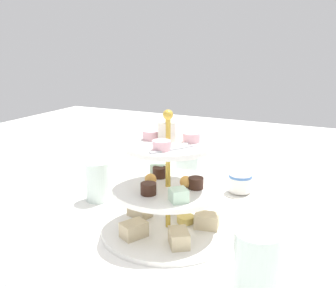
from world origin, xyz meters
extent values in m
plane|color=white|center=(0.00, 0.00, 0.00)|extent=(2.40, 2.40, 0.00)
cylinder|color=white|center=(0.00, 0.00, 0.01)|extent=(0.27, 0.27, 0.01)
cylinder|color=white|center=(0.00, 0.00, 0.09)|extent=(0.22, 0.22, 0.01)
cylinder|color=white|center=(0.00, 0.00, 0.18)|extent=(0.17, 0.17, 0.01)
cylinder|color=gold|center=(0.00, 0.00, 0.12)|extent=(0.01, 0.01, 0.24)
sphere|color=gold|center=(0.00, 0.00, 0.24)|extent=(0.02, 0.02, 0.02)
cube|color=#CCB78E|center=(0.03, -0.07, 0.03)|extent=(0.04, 0.05, 0.03)
cube|color=#CCB78E|center=(0.08, 0.01, 0.03)|extent=(0.05, 0.03, 0.03)
cube|color=#CCB78E|center=(0.02, 0.08, 0.03)|extent=(0.04, 0.05, 0.03)
cube|color=#CCB78E|center=(-0.07, 0.04, 0.03)|extent=(0.06, 0.05, 0.03)
cube|color=#CCB78E|center=(-0.06, -0.05, 0.03)|extent=(0.06, 0.06, 0.03)
cylinder|color=#E5C660|center=(0.03, -0.02, 0.02)|extent=(0.04, 0.04, 0.01)
cylinder|color=#381E14|center=(-0.05, 0.02, 0.11)|extent=(0.03, 0.03, 0.02)
cylinder|color=#381E14|center=(0.01, -0.05, 0.11)|extent=(0.03, 0.03, 0.02)
cylinder|color=#381E14|center=(0.04, 0.04, 0.11)|extent=(0.03, 0.03, 0.02)
cube|color=silver|center=(0.06, 0.05, 0.11)|extent=(0.03, 0.03, 0.02)
cube|color=silver|center=(-0.06, -0.05, 0.11)|extent=(0.04, 0.04, 0.02)
sphere|color=gold|center=(-0.01, 0.03, 0.11)|extent=(0.02, 0.02, 0.02)
sphere|color=gold|center=(0.01, -0.03, 0.11)|extent=(0.02, 0.02, 0.02)
cylinder|color=#F2B7C1|center=(-0.05, -0.01, 0.19)|extent=(0.03, 0.03, 0.02)
cylinder|color=#F2B7C1|center=(0.03, -0.04, 0.19)|extent=(0.03, 0.03, 0.02)
cylinder|color=#F2B7C1|center=(0.02, 0.05, 0.19)|extent=(0.03, 0.03, 0.02)
cylinder|color=white|center=(0.01, 0.01, 0.21)|extent=(0.04, 0.04, 0.04)
cube|color=silver|center=(-0.04, -0.03, 0.19)|extent=(0.08, 0.06, 0.00)
cube|color=silver|center=(0.04, -0.03, 0.19)|extent=(0.09, 0.03, 0.00)
cylinder|color=silver|center=(-0.15, -0.21, 0.06)|extent=(0.07, 0.07, 0.12)
cylinder|color=silver|center=(0.25, 0.07, 0.04)|extent=(0.06, 0.06, 0.08)
cylinder|color=white|center=(0.26, -0.08, 0.00)|extent=(0.09, 0.09, 0.01)
cylinder|color=white|center=(0.26, -0.08, 0.03)|extent=(0.06, 0.06, 0.04)
cylinder|color=#4772B2|center=(0.26, -0.08, 0.05)|extent=(0.06, 0.06, 0.01)
cube|color=silver|center=(0.15, -0.28, 0.00)|extent=(0.16, 0.07, 0.00)
cylinder|color=silver|center=(0.07, 0.22, 0.05)|extent=(0.06, 0.06, 0.10)
camera|label=1|loc=(-0.65, -0.31, 0.38)|focal=41.40mm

